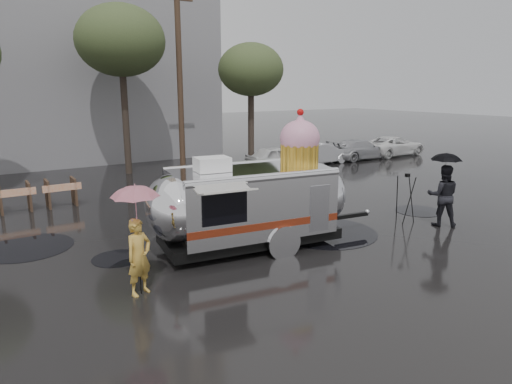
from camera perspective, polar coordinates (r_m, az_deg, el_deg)
ground at (r=10.92m, az=9.05°, el=-10.07°), size 120.00×120.00×0.00m
puddles at (r=13.46m, az=-1.59°, el=-5.38°), size 14.04×6.11×0.01m
grey_building at (r=31.64m, az=-28.65°, el=15.60°), size 22.00×12.00×13.00m
utility_pole at (r=23.36m, az=-9.51°, el=13.78°), size 1.60×0.28×9.00m
tree_mid at (r=23.53m, az=-16.56°, el=17.62°), size 4.20×4.20×8.03m
tree_right at (r=24.11m, az=-0.64°, el=14.96°), size 3.36×3.36×6.42m
barricade_row at (r=17.84m, az=-27.92°, el=-0.57°), size 4.30×0.80×1.00m
parked_cars at (r=27.10m, az=11.00°, el=5.32°), size 13.20×1.90×1.50m
airstream_trailer at (r=12.17m, az=-0.41°, el=-0.93°), size 6.93×2.91×3.76m
person_left at (r=9.83m, az=-14.41°, el=-7.87°), size 0.69×0.58×1.64m
umbrella_pink at (r=9.49m, az=-14.80°, el=-1.42°), size 1.20×1.20×2.37m
person_right at (r=15.27m, az=22.33°, el=-0.41°), size 1.02×1.01×1.93m
umbrella_black at (r=15.09m, az=22.65°, el=3.19°), size 1.13×1.13×2.32m
tripod at (r=15.21m, az=18.26°, el=-0.11°), size 0.58×0.66×1.60m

